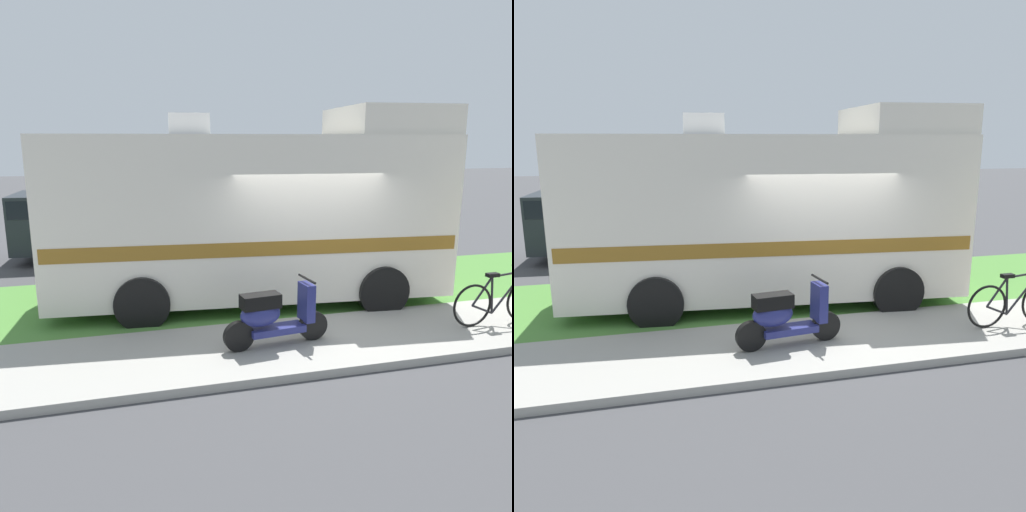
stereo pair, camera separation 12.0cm
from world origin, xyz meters
TOP-DOWN VIEW (x-y plane):
  - ground_plane at (0.00, 0.00)m, footprint 80.00×80.00m
  - sidewalk at (0.00, -1.20)m, footprint 24.00×2.00m
  - grass_strip at (0.00, 1.50)m, footprint 24.00×3.40m
  - motorhome_rv at (-0.58, 1.20)m, footprint 7.26×3.13m
  - scooter at (-0.96, -1.25)m, footprint 1.61×0.51m
  - bicycle at (2.81, -1.35)m, footprint 1.71×0.52m
  - pickup_truck_near at (-3.44, 5.88)m, footprint 5.41×2.37m
  - pickup_truck_far at (-1.81, 9.18)m, footprint 5.40×2.12m

SIDE VIEW (x-z plane):
  - ground_plane at x=0.00m, z-range 0.00..0.00m
  - grass_strip at x=0.00m, z-range 0.00..0.08m
  - sidewalk at x=0.00m, z-range 0.00..0.12m
  - bicycle at x=2.81m, z-range 0.06..0.96m
  - scooter at x=-0.96m, z-range 0.09..1.06m
  - pickup_truck_near at x=-3.44m, z-range 0.07..1.79m
  - pickup_truck_far at x=-1.81m, z-range 0.06..1.88m
  - motorhome_rv at x=-0.58m, z-range -0.08..3.54m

